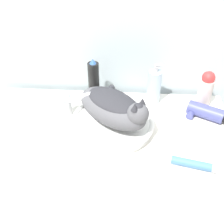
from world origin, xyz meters
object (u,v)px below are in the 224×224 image
object	(u,v)px
cat	(114,107)
cream_tube	(194,164)
faucet	(69,102)
hair_dryer	(205,112)
hairspray_can_black	(94,82)
lotion_bottle_white	(206,89)
soap_pump_bottle	(154,87)

from	to	relation	value
cat	cream_tube	bearing A→B (deg)	6.04
cream_tube	faucet	bearing A→B (deg)	152.37
faucet	cream_tube	distance (m)	0.57
cat	hair_dryer	world-z (taller)	cat
hairspray_can_black	lotion_bottle_white	bearing A→B (deg)	0.00
soap_pump_bottle	hair_dryer	world-z (taller)	soap_pump_bottle
hair_dryer	hairspray_can_black	bearing A→B (deg)	-164.09
lotion_bottle_white	faucet	bearing A→B (deg)	-168.04
hairspray_can_black	soap_pump_bottle	distance (m)	0.28
hairspray_can_black	faucet	bearing A→B (deg)	-125.95
hairspray_can_black	soap_pump_bottle	world-z (taller)	hairspray_can_black
lotion_bottle_white	cat	bearing A→B (deg)	-153.62
cat	soap_pump_bottle	world-z (taller)	cat
soap_pump_bottle	lotion_bottle_white	distance (m)	0.23
hair_dryer	cat	bearing A→B (deg)	-138.28
soap_pump_bottle	lotion_bottle_white	xyz separation A→B (m)	(0.23, -0.00, 0.00)
hairspray_can_black	cream_tube	bearing A→B (deg)	-43.65
faucet	lotion_bottle_white	size ratio (longest dim) A/B	0.91
faucet	lotion_bottle_white	bearing A→B (deg)	31.99
cream_tube	lotion_bottle_white	bearing A→B (deg)	75.53
faucet	soap_pump_bottle	world-z (taller)	soap_pump_bottle
faucet	cat	bearing A→B (deg)	-0.35
hairspray_can_black	lotion_bottle_white	world-z (taller)	hairspray_can_black
cat	hair_dryer	xyz separation A→B (m)	(0.39, 0.10, -0.09)
hairspray_can_black	lotion_bottle_white	xyz separation A→B (m)	(0.51, 0.00, -0.02)
soap_pump_bottle	cream_tube	size ratio (longest dim) A/B	1.24
cat	lotion_bottle_white	world-z (taller)	cat
cat	hair_dryer	distance (m)	0.42
soap_pump_bottle	lotion_bottle_white	size ratio (longest dim) A/B	1.17
faucet	soap_pump_bottle	bearing A→B (deg)	39.08
faucet	soap_pump_bottle	xyz separation A→B (m)	(0.37, 0.13, 0.01)
hairspray_can_black	cream_tube	size ratio (longest dim) A/B	1.33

